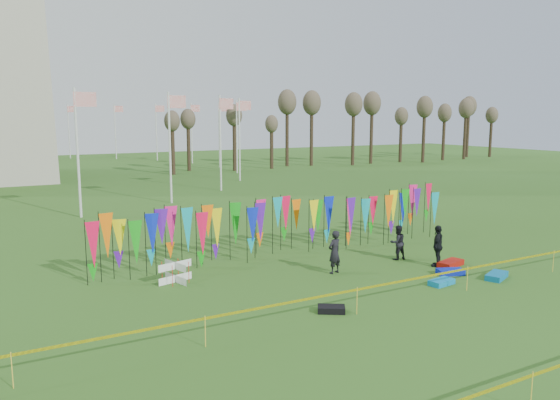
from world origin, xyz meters
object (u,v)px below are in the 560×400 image
person_mid (398,242)px  person_left (334,252)px  kite_bag_turquoise (442,282)px  kite_bag_red (451,263)px  kite_bag_teal (497,276)px  kite_bag_blue (450,272)px  box_kite (175,272)px  kite_bag_black (331,309)px  person_right (438,246)px

person_mid → person_left: bearing=12.7°
kite_bag_turquoise → kite_bag_red: size_ratio=0.80×
person_mid → kite_bag_turquoise: size_ratio=1.51×
person_mid → kite_bag_teal: person_mid is taller
kite_bag_blue → box_kite: bearing=156.7°
kite_bag_red → kite_bag_black: size_ratio=1.44×
person_mid → kite_bag_blue: 2.93m
kite_bag_teal → kite_bag_red: bearing=95.2°
kite_bag_turquoise → kite_bag_red: bearing=37.2°
person_right → kite_bag_teal: person_right is taller
person_right → kite_bag_turquoise: 2.73m
person_left → kite_bag_red: (4.92, -1.52, -0.76)m
box_kite → kite_bag_teal: (11.14, -5.60, -0.30)m
person_right → kite_bag_red: bearing=120.3°
person_mid → kite_bag_turquoise: bearing=80.7°
kite_bag_red → kite_bag_teal: size_ratio=1.08×
kite_bag_teal → person_mid: bearing=109.4°
person_mid → kite_bag_red: bearing=128.8°
box_kite → kite_bag_red: 11.46m
box_kite → kite_bag_black: (3.40, -5.51, -0.31)m
person_left → kite_bag_blue: (3.98, -2.41, -0.77)m
person_left → kite_bag_black: size_ratio=2.00×
kite_bag_black → kite_bag_teal: kite_bag_teal is taller
person_left → kite_bag_blue: size_ratio=1.70×
person_left → kite_bag_blue: 4.71m
box_kite → kite_bag_red: bearing=-17.3°
box_kite → kite_bag_turquoise: (8.69, -5.12, -0.31)m
person_mid → box_kite: bearing=-2.5°
person_right → kite_bag_teal: size_ratio=1.50×
box_kite → kite_bag_turquoise: size_ratio=0.81×
kite_bag_blue → person_left: bearing=148.8°
kite_bag_black → box_kite: bearing=121.7°
kite_bag_red → kite_bag_teal: bearing=-84.8°
box_kite → kite_bag_blue: size_ratio=0.80×
person_left → kite_bag_blue: person_left is taller
kite_bag_red → kite_bag_turquoise: bearing=-142.8°
person_mid → kite_bag_black: person_mid is taller
kite_bag_turquoise → kite_bag_blue: size_ratio=0.98×
person_right → kite_bag_black: (-7.01, -2.36, -0.78)m
kite_bag_turquoise → kite_bag_blue: (1.31, 0.82, 0.01)m
kite_bag_turquoise → kite_bag_blue: 1.54m
person_right → kite_bag_black: 7.44m
person_right → kite_bag_blue: (-0.42, -1.15, -0.78)m
person_left → person_mid: 3.70m
kite_bag_turquoise → kite_bag_teal: kite_bag_teal is taller
person_left → kite_bag_teal: 6.37m
kite_bag_red → kite_bag_blue: bearing=-136.7°
kite_bag_red → person_mid: bearing=122.8°
box_kite → person_left: person_left is taller
box_kite → kite_bag_black: size_ratio=0.94×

